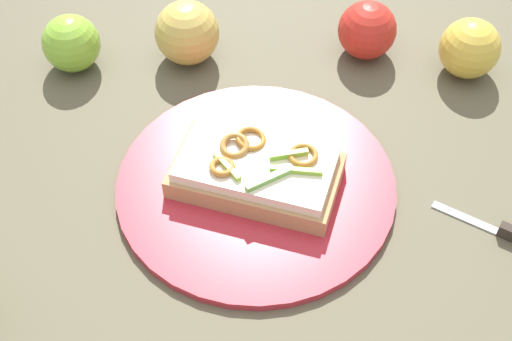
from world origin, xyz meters
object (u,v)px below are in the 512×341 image
at_px(apple_3, 470,48).
at_px(plate, 256,185).
at_px(sandwich, 256,171).
at_px(knife, 512,234).
at_px(apple_2, 187,33).
at_px(apple_4, 367,30).
at_px(apple_1, 71,43).

bearing_deg(apple_3, plate, 57.01).
relative_size(sandwich, knife, 1.42).
xyz_separation_m(apple_2, apple_3, (-0.34, -0.10, -0.00)).
xyz_separation_m(apple_2, apple_4, (-0.21, -0.09, -0.00)).
xyz_separation_m(sandwich, apple_1, (0.29, -0.11, 0.01)).
bearing_deg(apple_2, knife, 162.28).
distance_m(sandwich, apple_3, 0.33).
distance_m(apple_2, apple_4, 0.23).
height_order(sandwich, apple_4, apple_4).
height_order(apple_2, apple_4, apple_2).
height_order(apple_1, apple_3, apple_3).
xyz_separation_m(apple_3, knife, (-0.10, 0.24, -0.03)).
height_order(apple_2, apple_3, apple_2).
bearing_deg(knife, apple_3, -59.01).
xyz_separation_m(apple_3, apple_4, (0.13, 0.01, -0.00)).
bearing_deg(plate, sandwich, -80.45).
relative_size(sandwich, apple_2, 2.25).
bearing_deg(apple_4, sandwich, 79.23).
bearing_deg(sandwich, apple_3, 52.92).
distance_m(plate, sandwich, 0.02).
relative_size(plate, apple_3, 4.06).
bearing_deg(apple_3, sandwich, 56.97).
bearing_deg(sandwich, plate, -84.50).
bearing_deg(sandwich, knife, 2.87).
relative_size(apple_2, apple_3, 1.08).
bearing_deg(apple_2, sandwich, 132.98).
bearing_deg(plate, apple_3, -122.99).
bearing_deg(apple_3, apple_1, 19.85).
distance_m(apple_3, knife, 0.26).
bearing_deg(apple_1, apple_4, -155.07).
bearing_deg(plate, knife, -173.01).
height_order(sandwich, apple_3, apple_3).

